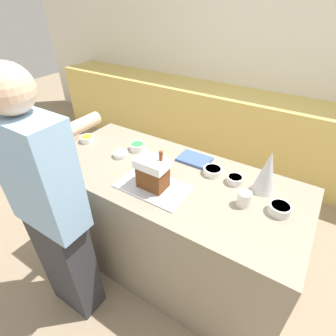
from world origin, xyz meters
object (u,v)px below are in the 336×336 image
at_px(candy_bowl_far_right, 121,154).
at_px(baking_tray, 153,187).
at_px(cookbook, 194,159).
at_px(decorative_tree, 267,172).
at_px(gingerbread_house, 153,173).
at_px(candy_bowl_front_corner, 213,171).
at_px(candy_bowl_near_tray_right, 280,209).
at_px(candy_bowl_center_rear, 235,179).
at_px(candy_bowl_behind_tray, 137,146).
at_px(candy_bowl_beside_tree, 87,139).
at_px(person, 52,213).
at_px(mug, 244,199).

bearing_deg(candy_bowl_far_right, baking_tray, -22.41).
bearing_deg(cookbook, decorative_tree, -8.45).
xyz_separation_m(gingerbread_house, candy_bowl_front_corner, (0.26, 0.34, -0.09)).
xyz_separation_m(candy_bowl_front_corner, cookbook, (-0.19, 0.08, -0.01)).
relative_size(candy_bowl_near_tray_right, candy_bowl_center_rear, 1.18).
height_order(decorative_tree, cookbook, decorative_tree).
bearing_deg(baking_tray, candy_bowl_behind_tray, 139.69).
height_order(baking_tray, candy_bowl_center_rear, candy_bowl_center_rear).
distance_m(candy_bowl_beside_tree, candy_bowl_center_rear, 1.25).
distance_m(candy_bowl_behind_tray, candy_bowl_center_rear, 0.81).
bearing_deg(candy_bowl_far_right, candy_bowl_near_tray_right, 1.04).
distance_m(candy_bowl_near_tray_right, candy_bowl_center_rear, 0.34).
bearing_deg(person, candy_bowl_front_corner, 51.77).
height_order(candy_bowl_front_corner, cookbook, candy_bowl_front_corner).
bearing_deg(candy_bowl_front_corner, candy_bowl_near_tray_right, -16.83).
xyz_separation_m(decorative_tree, cookbook, (-0.53, 0.08, -0.13)).
height_order(candy_bowl_front_corner, person, person).
height_order(candy_bowl_front_corner, candy_bowl_behind_tray, candy_bowl_behind_tray).
distance_m(baking_tray, candy_bowl_beside_tree, 0.84).
xyz_separation_m(gingerbread_house, candy_bowl_beside_tree, (-0.82, 0.20, -0.09)).
height_order(candy_bowl_beside_tree, mug, mug).
bearing_deg(candy_bowl_beside_tree, decorative_tree, 5.79).
distance_m(candy_bowl_far_right, cookbook, 0.56).
xyz_separation_m(candy_bowl_far_right, candy_bowl_center_rear, (0.86, 0.15, 0.01)).
relative_size(candy_bowl_center_rear, cookbook, 0.45).
height_order(candy_bowl_front_corner, mug, mug).
relative_size(candy_bowl_front_corner, candy_bowl_beside_tree, 1.14).
bearing_deg(cookbook, gingerbread_house, -100.34).
bearing_deg(decorative_tree, candy_bowl_near_tray_right, -47.93).
bearing_deg(candy_bowl_front_corner, candy_bowl_far_right, -166.37).
height_order(candy_bowl_beside_tree, candy_bowl_behind_tray, candy_bowl_behind_tray).
relative_size(cookbook, mug, 2.56).
height_order(candy_bowl_front_corner, candy_bowl_beside_tree, candy_bowl_beside_tree).
relative_size(candy_bowl_front_corner, candy_bowl_center_rear, 1.22).
relative_size(candy_bowl_beside_tree, candy_bowl_behind_tray, 0.95).
bearing_deg(baking_tray, gingerbread_house, 24.64).
distance_m(baking_tray, mug, 0.57).
height_order(candy_bowl_far_right, person, person).
xyz_separation_m(candy_bowl_far_right, candy_bowl_beside_tree, (-0.39, 0.03, 0.01)).
relative_size(baking_tray, candy_bowl_behind_tray, 3.88).
bearing_deg(person, candy_bowl_beside_tree, 121.39).
distance_m(candy_bowl_near_tray_right, mug, 0.20).
bearing_deg(candy_bowl_front_corner, candy_bowl_beside_tree, -172.61).
xyz_separation_m(decorative_tree, mug, (-0.06, -0.20, -0.10)).
bearing_deg(candy_bowl_near_tray_right, candy_bowl_beside_tree, 179.78).
xyz_separation_m(decorative_tree, candy_bowl_far_right, (-1.04, -0.17, -0.12)).
bearing_deg(candy_bowl_behind_tray, person, -90.94).
height_order(baking_tray, person, person).
relative_size(candy_bowl_far_right, person, 0.06).
bearing_deg(cookbook, candy_bowl_far_right, -153.55).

